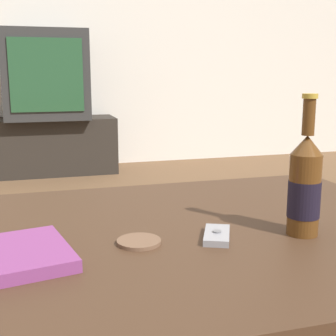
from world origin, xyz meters
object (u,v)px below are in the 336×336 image
table_book (13,256)px  tv_stand (49,146)px  beer_bottle (305,186)px  cell_phone (217,235)px  television (45,75)px

table_book → tv_stand: bearing=75.6°
beer_bottle → cell_phone: size_ratio=2.49×
television → table_book: television is taller
television → cell_phone: 2.85m
television → beer_bottle: television is taller
tv_stand → table_book: size_ratio=4.11×
cell_phone → table_book: table_book is taller
table_book → beer_bottle: bearing=-12.6°
tv_stand → cell_phone: bearing=-85.0°
television → beer_bottle: (0.43, -2.85, -0.22)m
cell_phone → table_book: bearing=-154.3°
cell_phone → beer_bottle: bearing=16.1°
tv_stand → television: (-0.00, -0.00, 0.54)m
beer_bottle → cell_phone: bearing=172.0°
tv_stand → cell_phone: size_ratio=8.38×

